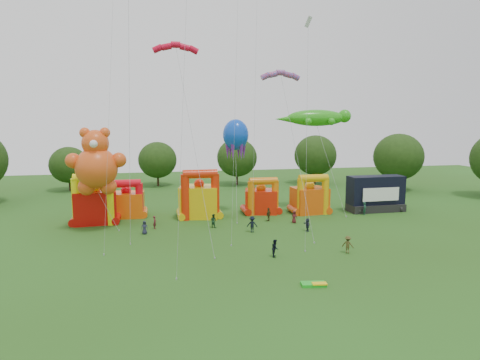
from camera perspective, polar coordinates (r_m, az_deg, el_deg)
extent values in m
plane|color=#274914|center=(35.09, 4.05, -14.65)|extent=(160.00, 160.00, 0.00)
cylinder|color=#352314|center=(87.57, 20.22, -0.04)|extent=(0.44, 0.44, 3.72)
ellipsoid|color=#1E3711|center=(87.07, 20.37, 2.92)|extent=(9.30, 9.30, 8.89)
cylinder|color=#352314|center=(91.29, 9.95, 0.59)|extent=(0.44, 0.44, 3.51)
ellipsoid|color=#1E3711|center=(90.84, 10.02, 3.27)|extent=(8.77, 8.78, 8.39)
cylinder|color=#352314|center=(88.42, -0.41, 0.40)|extent=(0.44, 0.44, 3.30)
ellipsoid|color=#1E3711|center=(87.97, -0.41, 3.01)|extent=(8.25, 8.25, 7.88)
cylinder|color=#352314|center=(88.83, -10.88, 0.22)|extent=(0.44, 0.44, 3.09)
ellipsoid|color=#1E3711|center=(88.40, -10.94, 2.65)|extent=(7.73, 7.72, 7.38)
cylinder|color=#352314|center=(87.56, -21.73, -0.40)|extent=(0.44, 0.44, 2.88)
ellipsoid|color=#1E3711|center=(87.14, -21.85, 1.89)|extent=(7.20, 7.20, 6.88)
cube|color=#C10C09|center=(59.41, -18.70, -3.38)|extent=(5.66, 4.70, 4.30)
cylinder|color=yellow|center=(58.06, -20.96, -2.82)|extent=(1.16, 1.16, 6.14)
cylinder|color=yellow|center=(57.50, -16.89, -2.74)|extent=(1.16, 1.16, 6.14)
cylinder|color=yellow|center=(57.26, -19.08, 0.24)|extent=(4.71, 1.22, 1.22)
sphere|color=yellow|center=(58.98, -18.81, -1.05)|extent=(1.40, 1.40, 1.40)
cube|color=#E85A0C|center=(61.99, -14.89, -3.17)|extent=(4.89, 4.00, 3.41)
cylinder|color=red|center=(60.67, -16.71, -2.78)|extent=(1.03, 1.03, 4.88)
cylinder|color=red|center=(60.42, -13.26, -2.69)|extent=(1.03, 1.03, 4.88)
cylinder|color=red|center=(60.12, -15.07, -0.46)|extent=(4.17, 1.08, 1.08)
sphere|color=red|center=(61.63, -14.96, -1.34)|extent=(1.40, 1.40, 1.40)
cube|color=gold|center=(59.77, -5.45, -2.87)|extent=(5.96, 5.15, 4.38)
cylinder|color=red|center=(57.95, -7.31, -2.31)|extent=(1.15, 1.15, 6.25)
cylinder|color=red|center=(58.36, -3.32, -2.18)|extent=(1.15, 1.15, 6.25)
cylinder|color=red|center=(57.64, -5.35, 0.81)|extent=(4.64, 1.20, 1.20)
sphere|color=red|center=(59.35, -5.48, -0.51)|extent=(1.40, 1.40, 1.40)
cube|color=red|center=(62.25, 2.80, -2.86)|extent=(5.20, 4.52, 3.41)
cylinder|color=orange|center=(60.46, 1.49, -2.47)|extent=(0.99, 0.99, 4.87)
cylinder|color=orange|center=(61.32, 4.70, -2.35)|extent=(0.99, 0.99, 4.87)
cylinder|color=orange|center=(60.46, 3.13, -0.14)|extent=(4.02, 1.04, 1.04)
sphere|color=orange|center=(61.89, 2.82, -1.03)|extent=(1.40, 1.40, 1.40)
cube|color=#D94D0B|center=(63.07, 9.25, -2.68)|extent=(5.08, 4.25, 3.69)
cylinder|color=#DEA30B|center=(61.05, 8.10, -2.26)|extent=(1.04, 1.04, 5.27)
cylinder|color=#DEA30B|center=(62.35, 11.29, -2.11)|extent=(1.04, 1.04, 5.27)
cylinder|color=#DEA30B|center=(61.26, 9.77, 0.24)|extent=(4.19, 1.09, 1.09)
sphere|color=#DEA30B|center=(62.71, 9.29, -0.75)|extent=(1.40, 1.40, 1.40)
cube|color=black|center=(66.68, 17.61, -3.50)|extent=(8.33, 3.27, 1.10)
cube|color=black|center=(66.39, 17.63, -1.26)|extent=(8.33, 2.86, 4.14)
cube|color=white|center=(65.09, 18.29, -1.84)|extent=(5.71, 0.19, 1.94)
cylinder|color=black|center=(64.11, 15.55, -4.01)|extent=(0.30, 0.90, 0.90)
cylinder|color=black|center=(67.33, 20.59, -3.67)|extent=(0.30, 0.90, 0.90)
sphere|color=#E14F19|center=(54.07, -18.59, 1.54)|extent=(5.01, 5.01, 5.01)
sphere|color=#E14F19|center=(53.83, -18.73, 4.67)|extent=(3.19, 3.19, 3.19)
sphere|color=#E14F19|center=(53.94, -20.00, 5.95)|extent=(1.25, 1.25, 1.25)
sphere|color=#E14F19|center=(53.65, -17.58, 6.05)|extent=(1.25, 1.25, 1.25)
sphere|color=#E14F19|center=(54.38, -21.37, 2.40)|extent=(1.82, 1.82, 1.82)
sphere|color=#E14F19|center=(53.71, -15.86, 2.59)|extent=(1.82, 1.82, 1.82)
sphere|color=#E14F19|center=(54.54, -19.78, -0.88)|extent=(2.05, 2.05, 2.05)
sphere|color=#E14F19|center=(54.22, -17.17, -0.81)|extent=(2.05, 2.05, 2.05)
sphere|color=white|center=(52.31, -18.94, 4.57)|extent=(0.91, 0.91, 0.91)
ellipsoid|color=#299F16|center=(64.91, 10.15, 8.16)|extent=(9.11, 2.85, 2.42)
sphere|color=#299F16|center=(66.66, 13.76, 8.28)|extent=(1.96, 1.96, 1.96)
cone|color=#299F16|center=(63.38, 6.21, 8.08)|extent=(3.56, 1.42, 1.42)
sphere|color=#299F16|center=(66.90, 11.12, 7.67)|extent=(1.07, 1.07, 1.07)
sphere|color=#299F16|center=(64.27, 12.09, 7.63)|extent=(1.07, 1.07, 1.07)
sphere|color=#299F16|center=(65.63, 8.22, 7.74)|extent=(1.07, 1.07, 1.07)
sphere|color=#299F16|center=(62.95, 9.09, 7.70)|extent=(1.07, 1.07, 1.07)
ellipsoid|color=blue|center=(61.44, -0.58, 6.05)|extent=(3.69, 3.69, 4.43)
cone|color=#591E8C|center=(61.78, 0.52, 4.18)|extent=(0.83, 0.83, 2.95)
cone|color=#591E8C|center=(62.68, -0.21, 4.24)|extent=(0.83, 0.83, 2.95)
cone|color=#591E8C|center=(62.46, -1.30, 4.22)|extent=(0.83, 0.83, 2.95)
cone|color=#591E8C|center=(61.33, -1.68, 4.15)|extent=(0.83, 0.83, 2.95)
cone|color=#591E8C|center=(60.42, -0.95, 4.09)|extent=(0.83, 0.83, 2.95)
cone|color=#591E8C|center=(60.64, 0.17, 4.10)|extent=(0.83, 0.83, 2.95)
cube|color=silver|center=(50.59, 9.10, 20.11)|extent=(1.02, 1.02, 1.10)
cube|color=green|center=(36.63, 9.77, -13.54)|extent=(2.12, 1.26, 0.24)
cube|color=yellow|center=(36.46, 10.55, -13.43)|extent=(1.27, 0.76, 0.10)
imported|color=#22243A|center=(52.23, -12.62, -6.20)|extent=(0.81, 0.54, 1.62)
imported|color=#571823|center=(54.52, -11.30, -5.56)|extent=(0.47, 0.64, 1.62)
imported|color=#173B20|center=(54.12, -3.56, -5.44)|extent=(1.08, 1.07, 1.76)
imported|color=black|center=(51.76, 1.63, -5.94)|extent=(1.41, 1.03, 1.96)
imported|color=#383416|center=(57.49, 3.82, -4.60)|extent=(1.04, 1.08, 1.81)
imported|color=#212538|center=(52.93, 8.97, -5.91)|extent=(0.57, 1.53, 1.62)
imported|color=#4D1619|center=(56.78, 7.24, -4.91)|extent=(0.85, 0.60, 1.62)
imported|color=#1A4130|center=(63.54, 16.30, -3.67)|extent=(0.78, 0.79, 1.84)
imported|color=black|center=(43.05, 4.71, -9.04)|extent=(0.90, 1.02, 1.75)
imported|color=#453F1B|center=(45.34, 14.17, -8.35)|extent=(1.33, 1.24, 1.80)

